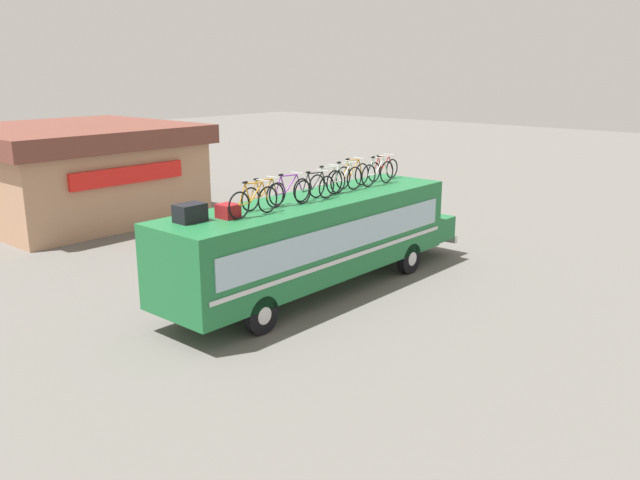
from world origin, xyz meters
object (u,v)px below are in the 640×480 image
object	(u,v)px
bus	(317,237)
rooftop_bicycle_7	(353,175)
rooftop_bicycle_5	(327,183)
rooftop_bicycle_8	(378,173)
luggage_bag_2	(228,211)
rooftop_bicycle_3	(288,191)
rooftop_bicycle_4	(315,188)
rooftop_bicycle_6	(344,179)
luggage_bag_1	(190,213)
rooftop_bicycle_1	(254,201)
rooftop_bicycle_2	(264,195)
rooftop_bicycle_9	(383,169)

from	to	relation	value
bus	rooftop_bicycle_7	world-z (taller)	rooftop_bicycle_7
rooftop_bicycle_5	rooftop_bicycle_8	bearing A→B (deg)	-1.40
rooftop_bicycle_7	rooftop_bicycle_8	bearing A→B (deg)	-25.20
luggage_bag_2	rooftop_bicycle_7	xyz separation A→B (m)	(5.65, 0.38, 0.22)
rooftop_bicycle_3	rooftop_bicycle_4	xyz separation A→B (m)	(0.88, -0.21, -0.00)
bus	rooftop_bicycle_6	size ratio (longest dim) A/B	6.88
rooftop_bicycle_7	rooftop_bicycle_6	bearing A→B (deg)	-157.68
rooftop_bicycle_4	rooftop_bicycle_5	xyz separation A→B (m)	(0.90, 0.28, 0.01)
bus	luggage_bag_1	distance (m)	4.67
rooftop_bicycle_3	rooftop_bicycle_7	world-z (taller)	rooftop_bicycle_7
rooftop_bicycle_1	rooftop_bicycle_2	xyz separation A→B (m)	(0.85, 0.49, -0.03)
rooftop_bicycle_1	rooftop_bicycle_6	distance (m)	4.21
rooftop_bicycle_9	rooftop_bicycle_7	bearing A→B (deg)	-178.03
rooftop_bicycle_3	rooftop_bicycle_4	world-z (taller)	rooftop_bicycle_3
rooftop_bicycle_5	rooftop_bicycle_9	size ratio (longest dim) A/B	0.99
rooftop_bicycle_6	luggage_bag_2	bearing A→B (deg)	-179.71
rooftop_bicycle_3	rooftop_bicycle_7	distance (m)	3.44
rooftop_bicycle_5	rooftop_bicycle_3	bearing A→B (deg)	-177.70
rooftop_bicycle_3	rooftop_bicycle_4	distance (m)	0.90
luggage_bag_2	rooftop_bicycle_3	size ratio (longest dim) A/B	0.29
rooftop_bicycle_4	rooftop_bicycle_9	size ratio (longest dim) A/B	1.00
rooftop_bicycle_6	rooftop_bicycle_8	world-z (taller)	rooftop_bicycle_6
luggage_bag_1	rooftop_bicycle_9	distance (m)	8.33
rooftop_bicycle_2	rooftop_bicycle_4	bearing A→B (deg)	-13.31
rooftop_bicycle_6	rooftop_bicycle_5	bearing A→B (deg)	178.72
rooftop_bicycle_1	rooftop_bicycle_3	world-z (taller)	rooftop_bicycle_1
rooftop_bicycle_4	rooftop_bicycle_8	world-z (taller)	rooftop_bicycle_8
bus	rooftop_bicycle_2	size ratio (longest dim) A/B	7.04
rooftop_bicycle_1	rooftop_bicycle_3	bearing A→B (deg)	10.59
rooftop_bicycle_2	rooftop_bicycle_5	bearing A→B (deg)	-2.43
luggage_bag_2	rooftop_bicycle_2	world-z (taller)	rooftop_bicycle_2
luggage_bag_1	rooftop_bicycle_4	xyz separation A→B (m)	(4.02, -0.63, 0.15)
luggage_bag_1	rooftop_bicycle_8	xyz separation A→B (m)	(7.40, -0.40, 0.18)
rooftop_bicycle_7	rooftop_bicycle_9	distance (m)	1.77
rooftop_bicycle_1	rooftop_bicycle_6	size ratio (longest dim) A/B	1.01
rooftop_bicycle_5	rooftop_bicycle_7	bearing A→B (deg)	11.44
rooftop_bicycle_2	rooftop_bicycle_3	bearing A→B (deg)	-12.91
rooftop_bicycle_7	rooftop_bicycle_9	size ratio (longest dim) A/B	0.99
rooftop_bicycle_1	rooftop_bicycle_5	bearing A→B (deg)	6.31
rooftop_bicycle_2	rooftop_bicycle_6	bearing A→B (deg)	-2.16
luggage_bag_1	rooftop_bicycle_9	bearing A→B (deg)	0.35
rooftop_bicycle_9	rooftop_bicycle_5	bearing A→B (deg)	-173.42
luggage_bag_2	bus	bearing A→B (deg)	0.29
luggage_bag_1	rooftop_bicycle_2	bearing A→B (deg)	-5.67
rooftop_bicycle_8	rooftop_bicycle_3	bearing A→B (deg)	-179.85
rooftop_bicycle_4	rooftop_bicycle_9	bearing A→B (deg)	8.93
luggage_bag_2	rooftop_bicycle_4	world-z (taller)	rooftop_bicycle_4
luggage_bag_2	rooftop_bicycle_3	xyz separation A→B (m)	(2.23, -0.03, 0.20)
rooftop_bicycle_3	rooftop_bicycle_8	xyz separation A→B (m)	(4.26, 0.01, 0.02)
rooftop_bicycle_1	rooftop_bicycle_7	world-z (taller)	rooftop_bicycle_7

